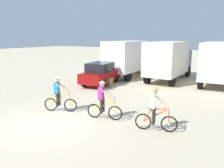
% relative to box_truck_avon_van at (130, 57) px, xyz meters
% --- Properties ---
extents(ground_plane, '(120.00, 120.00, 0.00)m').
position_rel_box_truck_avon_van_xyz_m(ground_plane, '(2.92, -12.82, -1.87)').
color(ground_plane, beige).
extents(box_truck_avon_van, '(2.53, 6.80, 3.35)m').
position_rel_box_truck_avon_van_xyz_m(box_truck_avon_van, '(0.00, 0.00, 0.00)').
color(box_truck_avon_van, white).
rests_on(box_truck_avon_van, ground).
extents(box_truck_cream_rv, '(2.61, 6.83, 3.35)m').
position_rel_box_truck_avon_van_xyz_m(box_truck_cream_rv, '(3.86, 0.00, 0.00)').
color(box_truck_cream_rv, beige).
rests_on(box_truck_cream_rv, ground).
extents(box_truck_white_box, '(2.93, 6.93, 3.35)m').
position_rel_box_truck_avon_van_xyz_m(box_truck_white_box, '(7.81, 0.42, 0.00)').
color(box_truck_white_box, white).
rests_on(box_truck_white_box, ground).
extents(sedan_parked, '(2.44, 4.44, 1.76)m').
position_rel_box_truck_avon_van_xyz_m(sedan_parked, '(-0.03, -4.69, -0.99)').
color(sedan_parked, maroon).
rests_on(sedan_parked, ground).
extents(cyclist_orange_shirt, '(1.58, 0.85, 1.82)m').
position_rel_box_truck_avon_van_xyz_m(cyclist_orange_shirt, '(2.14, -11.24, -1.03)').
color(cyclist_orange_shirt, black).
rests_on(cyclist_orange_shirt, ground).
extents(cyclist_cowboy_hat, '(1.69, 0.62, 1.82)m').
position_rel_box_truck_avon_van_xyz_m(cyclist_cowboy_hat, '(4.66, -10.91, -1.03)').
color(cyclist_cowboy_hat, black).
rests_on(cyclist_cowboy_hat, ground).
extents(cyclist_near_camera, '(1.67, 0.68, 1.82)m').
position_rel_box_truck_avon_van_xyz_m(cyclist_near_camera, '(7.20, -10.87, -1.03)').
color(cyclist_near_camera, black).
rests_on(cyclist_near_camera, ground).
extents(supply_crate, '(0.71, 0.67, 0.68)m').
position_rel_box_truck_avon_van_xyz_m(supply_crate, '(0.85, -4.93, -1.54)').
color(supply_crate, olive).
rests_on(supply_crate, ground).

